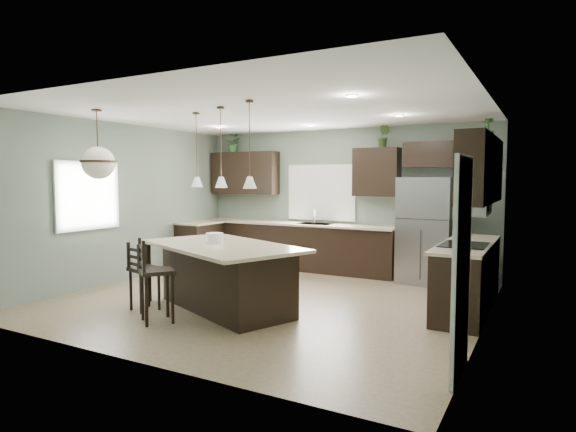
# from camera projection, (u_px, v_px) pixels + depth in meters

# --- Properties ---
(ground) EXTENTS (6.00, 6.00, 0.00)m
(ground) POSITION_uv_depth(u_px,v_px,m) (270.00, 300.00, 7.25)
(ground) COLOR #9E8466
(ground) RESTS_ON ground
(pantry_door) EXTENTS (0.04, 0.82, 2.04)m
(pantry_door) POSITION_uv_depth(u_px,v_px,m) (462.00, 267.00, 4.40)
(pantry_door) COLOR white
(pantry_door) RESTS_ON ground
(window_back) EXTENTS (1.35, 0.02, 1.00)m
(window_back) POSITION_uv_depth(u_px,v_px,m) (321.00, 192.00, 9.72)
(window_back) COLOR white
(window_back) RESTS_ON room_shell
(window_left) EXTENTS (0.02, 1.10, 1.00)m
(window_left) POSITION_uv_depth(u_px,v_px,m) (87.00, 196.00, 7.86)
(window_left) COLOR white
(window_left) RESTS_ON room_shell
(left_return_cabs) EXTENTS (0.60, 0.90, 0.90)m
(left_return_cabs) POSITION_uv_depth(u_px,v_px,m) (200.00, 245.00, 10.00)
(left_return_cabs) COLOR black
(left_return_cabs) RESTS_ON ground
(left_return_countertop) EXTENTS (0.66, 0.96, 0.04)m
(left_return_countertop) POSITION_uv_depth(u_px,v_px,m) (200.00, 223.00, 9.95)
(left_return_countertop) COLOR beige
(left_return_countertop) RESTS_ON left_return_cabs
(back_lower_cabs) EXTENTS (4.20, 0.60, 0.90)m
(back_lower_cabs) POSITION_uv_depth(u_px,v_px,m) (295.00, 247.00, 9.77)
(back_lower_cabs) COLOR black
(back_lower_cabs) RESTS_ON ground
(back_countertop) EXTENTS (4.20, 0.66, 0.04)m
(back_countertop) POSITION_uv_depth(u_px,v_px,m) (295.00, 224.00, 9.72)
(back_countertop) COLOR beige
(back_countertop) RESTS_ON back_lower_cabs
(sink_inset) EXTENTS (0.70, 0.45, 0.01)m
(sink_inset) POSITION_uv_depth(u_px,v_px,m) (315.00, 224.00, 9.50)
(sink_inset) COLOR gray
(sink_inset) RESTS_ON back_countertop
(faucet) EXTENTS (0.02, 0.02, 0.28)m
(faucet) POSITION_uv_depth(u_px,v_px,m) (314.00, 217.00, 9.46)
(faucet) COLOR silver
(faucet) RESTS_ON back_countertop
(back_upper_left) EXTENTS (1.55, 0.34, 0.90)m
(back_upper_left) POSITION_uv_depth(u_px,v_px,m) (245.00, 173.00, 10.39)
(back_upper_left) COLOR black
(back_upper_left) RESTS_ON room_shell
(back_upper_right) EXTENTS (0.85, 0.34, 0.90)m
(back_upper_right) POSITION_uv_depth(u_px,v_px,m) (377.00, 172.00, 8.98)
(back_upper_right) COLOR black
(back_upper_right) RESTS_ON room_shell
(fridge_header) EXTENTS (1.05, 0.34, 0.45)m
(fridge_header) POSITION_uv_depth(u_px,v_px,m) (434.00, 155.00, 8.46)
(fridge_header) COLOR black
(fridge_header) RESTS_ON room_shell
(right_lower_cabs) EXTENTS (0.60, 2.35, 0.90)m
(right_lower_cabs) POSITION_uv_depth(u_px,v_px,m) (468.00, 278.00, 6.70)
(right_lower_cabs) COLOR black
(right_lower_cabs) RESTS_ON ground
(right_countertop) EXTENTS (0.66, 2.35, 0.04)m
(right_countertop) POSITION_uv_depth(u_px,v_px,m) (467.00, 244.00, 6.67)
(right_countertop) COLOR beige
(right_countertop) RESTS_ON right_lower_cabs
(cooktop) EXTENTS (0.58, 0.75, 0.02)m
(cooktop) POSITION_uv_depth(u_px,v_px,m) (464.00, 245.00, 6.43)
(cooktop) COLOR black
(cooktop) RESTS_ON right_countertop
(wall_oven_front) EXTENTS (0.01, 0.72, 0.60)m
(wall_oven_front) POSITION_uv_depth(u_px,v_px,m) (441.00, 279.00, 6.60)
(wall_oven_front) COLOR gray
(wall_oven_front) RESTS_ON right_lower_cabs
(right_upper_cabs) EXTENTS (0.34, 2.35, 0.90)m
(right_upper_cabs) POSITION_uv_depth(u_px,v_px,m) (481.00, 170.00, 6.52)
(right_upper_cabs) COLOR black
(right_upper_cabs) RESTS_ON room_shell
(microwave) EXTENTS (0.40, 0.75, 0.40)m
(microwave) POSITION_uv_depth(u_px,v_px,m) (474.00, 200.00, 6.33)
(microwave) COLOR gray
(microwave) RESTS_ON right_upper_cabs
(refrigerator) EXTENTS (0.90, 0.74, 1.85)m
(refrigerator) POSITION_uv_depth(u_px,v_px,m) (426.00, 231.00, 8.39)
(refrigerator) COLOR gray
(refrigerator) RESTS_ON ground
(kitchen_island) EXTENTS (2.73, 2.18, 0.92)m
(kitchen_island) POSITION_uv_depth(u_px,v_px,m) (222.00, 277.00, 6.66)
(kitchen_island) COLOR black
(kitchen_island) RESTS_ON ground
(serving_dish) EXTENTS (0.24, 0.24, 0.14)m
(serving_dish) POSITION_uv_depth(u_px,v_px,m) (215.00, 238.00, 6.77)
(serving_dish) COLOR white
(serving_dish) RESTS_ON kitchen_island
(bar_stool_left) EXTENTS (0.43, 0.43, 0.96)m
(bar_stool_left) POSITION_uv_depth(u_px,v_px,m) (145.00, 276.00, 6.65)
(bar_stool_left) COLOR black
(bar_stool_left) RESTS_ON ground
(bar_stool_center) EXTENTS (0.56, 0.56, 1.08)m
(bar_stool_center) POSITION_uv_depth(u_px,v_px,m) (157.00, 281.00, 6.09)
(bar_stool_center) COLOR black
(bar_stool_center) RESTS_ON ground
(pendant_left) EXTENTS (0.17, 0.17, 1.10)m
(pendant_left) POSITION_uv_depth(u_px,v_px,m) (197.00, 150.00, 7.07)
(pendant_left) COLOR white
(pendant_left) RESTS_ON room_shell
(pendant_center) EXTENTS (0.17, 0.17, 1.10)m
(pendant_center) POSITION_uv_depth(u_px,v_px,m) (221.00, 148.00, 6.52)
(pendant_center) COLOR white
(pendant_center) RESTS_ON room_shell
(pendant_right) EXTENTS (0.17, 0.17, 1.10)m
(pendant_right) POSITION_uv_depth(u_px,v_px,m) (250.00, 145.00, 5.97)
(pendant_right) COLOR silver
(pendant_right) RESTS_ON room_shell
(chandelier) EXTENTS (0.50, 0.50, 0.98)m
(chandelier) POSITION_uv_depth(u_px,v_px,m) (98.00, 144.00, 6.76)
(chandelier) COLOR #F8ECCB
(chandelier) RESTS_ON room_shell
(plant_back_left) EXTENTS (0.40, 0.36, 0.38)m
(plant_back_left) POSITION_uv_depth(u_px,v_px,m) (234.00, 143.00, 10.44)
(plant_back_left) COLOR #2E5A27
(plant_back_left) RESTS_ON back_upper_left
(plant_back_right) EXTENTS (0.26, 0.22, 0.42)m
(plant_back_right) POSITION_uv_depth(u_px,v_px,m) (384.00, 136.00, 8.84)
(plant_back_right) COLOR #365224
(plant_back_right) RESTS_ON back_upper_right
(plant_right_wall) EXTENTS (0.25, 0.25, 0.35)m
(plant_right_wall) POSITION_uv_depth(u_px,v_px,m) (487.00, 129.00, 7.23)
(plant_right_wall) COLOR #2C5224
(plant_right_wall) RESTS_ON right_upper_cabs
(room_shell) EXTENTS (6.00, 6.00, 6.00)m
(room_shell) POSITION_uv_depth(u_px,v_px,m) (269.00, 187.00, 7.12)
(room_shell) COLOR slate
(room_shell) RESTS_ON ground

